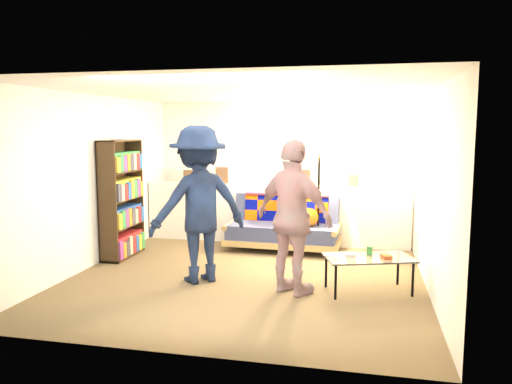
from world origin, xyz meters
The scene contains 10 objects.
ground centered at (0.00, 0.00, 0.00)m, with size 5.00×5.00×0.00m, color brown.
room_shell centered at (0.00, 0.47, 1.67)m, with size 4.60×5.05×2.45m.
half_wall_ledge centered at (0.00, 1.80, 0.50)m, with size 4.45×0.15×1.00m, color silver.
ledge_decor centered at (-0.23, 1.78, 1.18)m, with size 2.97×0.02×0.45m.
futon_sofa centered at (0.24, 1.43, 0.36)m, with size 1.83×0.94×0.77m.
bookshelf centered at (-2.08, 0.45, 0.82)m, with size 0.29×0.88×1.76m.
coffee_table centered at (1.56, -0.44, 0.40)m, with size 1.14×0.85×0.53m.
floor_lamp centered at (0.78, 1.41, 1.14)m, with size 0.37×0.31×1.61m.
person_left centered at (-0.55, -0.46, 0.98)m, with size 1.27×0.73×1.97m, color black.
person_right centered at (0.69, -0.70, 0.91)m, with size 1.06×0.44×1.82m, color #D38990.
Camera 1 is at (1.49, -6.34, 1.93)m, focal length 35.00 mm.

